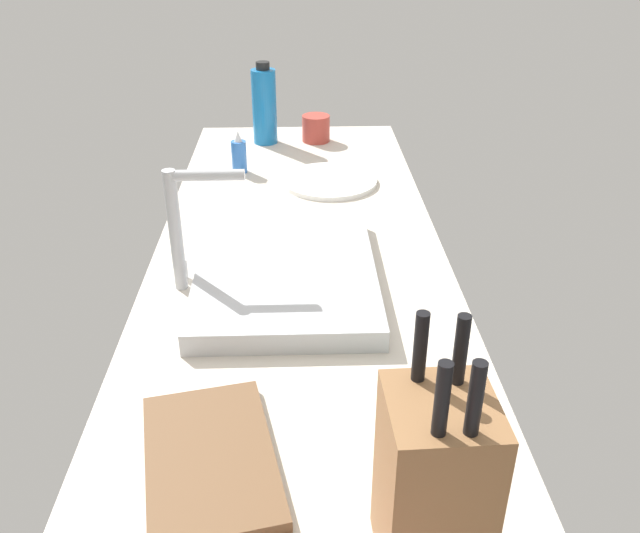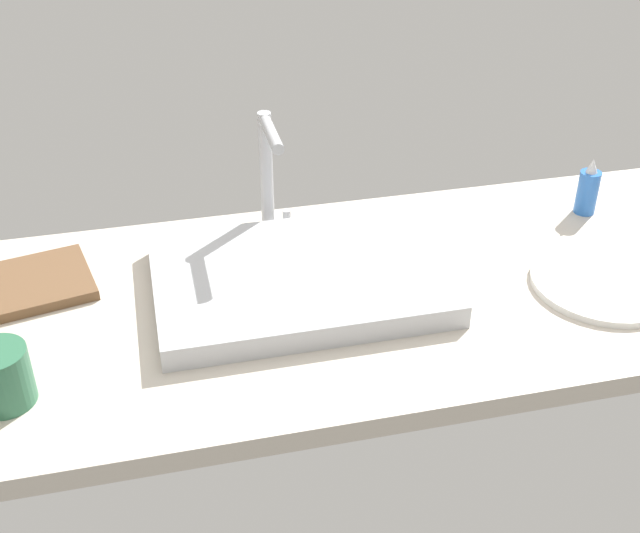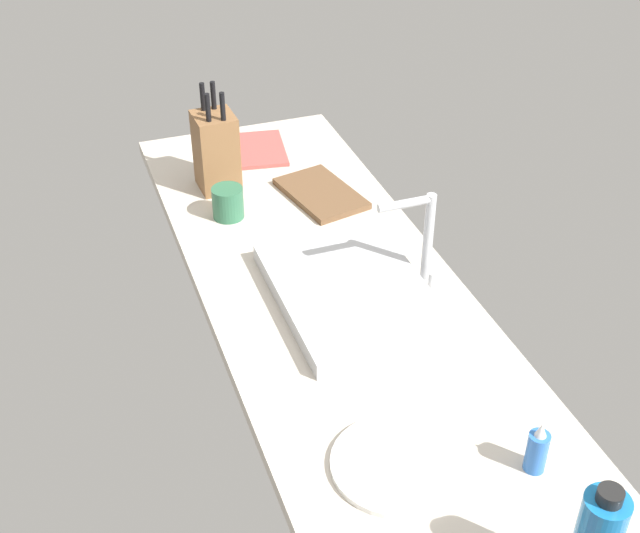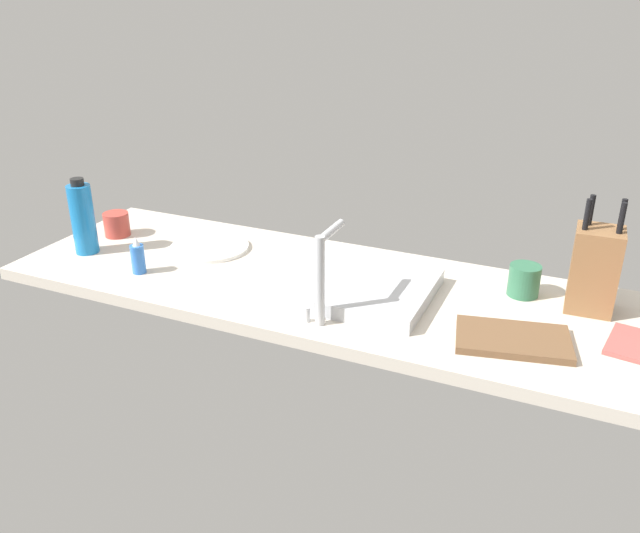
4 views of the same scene
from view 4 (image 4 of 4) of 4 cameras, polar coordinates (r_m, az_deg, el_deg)
name	(u,v)px [view 4 (image 4 of 4)]	position (r cm, az deg, el deg)	size (l,w,h in cm)	color
countertop_slab	(344,292)	(184.16, 2.09, -2.23)	(196.82, 60.70, 3.50)	beige
sink_basin	(344,284)	(179.95, 2.12, -1.56)	(47.55, 33.67, 4.01)	#B7BABF
faucet	(322,270)	(159.22, 0.19, -0.30)	(5.50, 14.35, 23.54)	#B7BABF
knife_block	(594,269)	(180.44, 22.79, -0.19)	(11.96, 11.33, 30.03)	brown
cutting_board	(513,339)	(162.41, 16.46, -6.10)	(26.45, 16.35, 1.80)	brown
soap_bottle	(138,257)	(197.03, -15.58, 0.76)	(4.03, 4.03, 11.36)	blue
water_bottle	(83,218)	(214.82, -19.96, 3.97)	(7.23, 7.23, 23.90)	#1970B7
dinner_plate	(210,247)	(211.01, -9.58, 1.68)	(24.73, 24.73, 1.20)	white
coffee_mug	(117,224)	(228.18, -17.29, 3.53)	(8.35, 8.35, 7.87)	#B23D33
ceramic_cup	(524,280)	(185.13, 17.35, -1.16)	(8.42, 8.42, 8.66)	#2D6647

